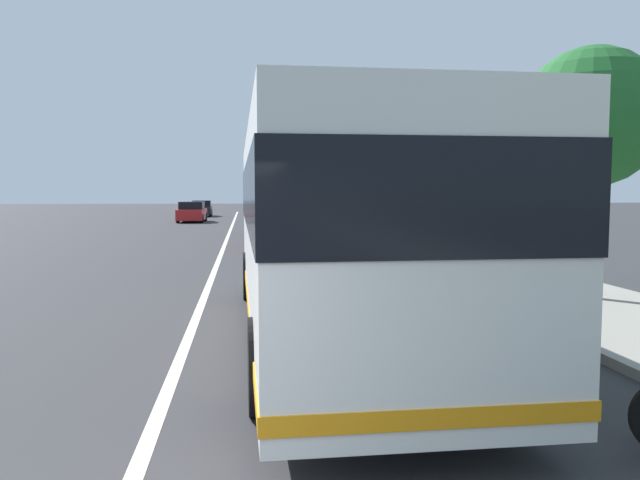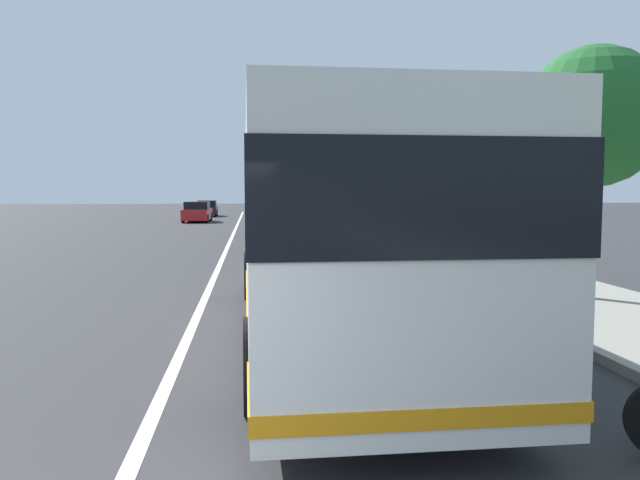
{
  "view_description": "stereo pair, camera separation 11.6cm",
  "coord_description": "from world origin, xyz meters",
  "px_view_note": "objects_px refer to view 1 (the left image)",
  "views": [
    {
      "loc": [
        -2.48,
        -0.91,
        2.28
      ],
      "look_at": [
        8.32,
        -2.21,
        1.41
      ],
      "focal_mm": 34.52,
      "sensor_mm": 36.0,
      "label": 1
    },
    {
      "loc": [
        -2.49,
        -1.02,
        2.28
      ],
      "look_at": [
        8.32,
        -2.21,
        1.41
      ],
      "focal_mm": 34.52,
      "sensor_mm": 36.0,
      "label": 2
    }
  ],
  "objects_px": {
    "coach_bus": "(330,222)",
    "car_side_street": "(278,230)",
    "motorcycle_far_end": "(512,309)",
    "car_far_distant": "(192,212)",
    "car_ahead_same_lane": "(272,221)",
    "car_behind_bus": "(202,209)",
    "roadside_tree_far_block": "(413,158)",
    "roadside_tree_mid_block": "(591,118)"
  },
  "relations": [
    {
      "from": "car_ahead_same_lane",
      "to": "motorcycle_far_end",
      "type": "bearing_deg",
      "value": -173.36
    },
    {
      "from": "coach_bus",
      "to": "car_ahead_same_lane",
      "type": "xyz_separation_m",
      "value": [
        22.46,
        -0.04,
        -1.1
      ]
    },
    {
      "from": "car_far_distant",
      "to": "car_side_street",
      "type": "xyz_separation_m",
      "value": [
        -21.06,
        -5.22,
        -0.01
      ]
    },
    {
      "from": "car_far_distant",
      "to": "roadside_tree_far_block",
      "type": "height_order",
      "value": "roadside_tree_far_block"
    },
    {
      "from": "motorcycle_far_end",
      "to": "car_behind_bus",
      "type": "bearing_deg",
      "value": 26.39
    },
    {
      "from": "car_ahead_same_lane",
      "to": "car_behind_bus",
      "type": "height_order",
      "value": "car_ahead_same_lane"
    },
    {
      "from": "car_far_distant",
      "to": "roadside_tree_far_block",
      "type": "bearing_deg",
      "value": 30.34
    },
    {
      "from": "motorcycle_far_end",
      "to": "roadside_tree_far_block",
      "type": "relative_size",
      "value": 0.4
    },
    {
      "from": "motorcycle_far_end",
      "to": "car_behind_bus",
      "type": "relative_size",
      "value": 0.53
    },
    {
      "from": "coach_bus",
      "to": "roadside_tree_far_block",
      "type": "xyz_separation_m",
      "value": [
        16.06,
        -5.78,
        1.87
      ]
    },
    {
      "from": "car_behind_bus",
      "to": "motorcycle_far_end",
      "type": "bearing_deg",
      "value": 8.44
    },
    {
      "from": "car_side_street",
      "to": "roadside_tree_far_block",
      "type": "bearing_deg",
      "value": -79.05
    },
    {
      "from": "coach_bus",
      "to": "car_ahead_same_lane",
      "type": "bearing_deg",
      "value": -0.77
    },
    {
      "from": "motorcycle_far_end",
      "to": "coach_bus",
      "type": "bearing_deg",
      "value": 91.76
    },
    {
      "from": "coach_bus",
      "to": "roadside_tree_far_block",
      "type": "distance_m",
      "value": 17.17
    },
    {
      "from": "car_far_distant",
      "to": "car_behind_bus",
      "type": "height_order",
      "value": "car_far_distant"
    },
    {
      "from": "car_far_distant",
      "to": "roadside_tree_mid_block",
      "type": "relative_size",
      "value": 0.81
    },
    {
      "from": "car_behind_bus",
      "to": "roadside_tree_mid_block",
      "type": "distance_m",
      "value": 46.1
    },
    {
      "from": "roadside_tree_far_block",
      "to": "coach_bus",
      "type": "bearing_deg",
      "value": 160.22
    },
    {
      "from": "coach_bus",
      "to": "car_far_distant",
      "type": "relative_size",
      "value": 2.57
    },
    {
      "from": "motorcycle_far_end",
      "to": "car_behind_bus",
      "type": "distance_m",
      "value": 48.11
    },
    {
      "from": "car_side_street",
      "to": "roadside_tree_mid_block",
      "type": "height_order",
      "value": "roadside_tree_mid_block"
    },
    {
      "from": "coach_bus",
      "to": "roadside_tree_mid_block",
      "type": "bearing_deg",
      "value": -70.76
    },
    {
      "from": "car_side_street",
      "to": "roadside_tree_far_block",
      "type": "distance_m",
      "value": 6.57
    },
    {
      "from": "roadside_tree_far_block",
      "to": "roadside_tree_mid_block",
      "type": "bearing_deg",
      "value": 178.75
    },
    {
      "from": "motorcycle_far_end",
      "to": "car_far_distant",
      "type": "xyz_separation_m",
      "value": [
        37.07,
        7.95,
        0.21
      ]
    },
    {
      "from": "coach_bus",
      "to": "car_side_street",
      "type": "xyz_separation_m",
      "value": [
        15.28,
        0.03,
        -1.11
      ]
    },
    {
      "from": "motorcycle_far_end",
      "to": "car_far_distant",
      "type": "bearing_deg",
      "value": 28.96
    },
    {
      "from": "car_far_distant",
      "to": "car_ahead_same_lane",
      "type": "height_order",
      "value": "car_far_distant"
    },
    {
      "from": "motorcycle_far_end",
      "to": "roadside_tree_far_block",
      "type": "distance_m",
      "value": 17.36
    },
    {
      "from": "car_behind_bus",
      "to": "roadside_tree_far_block",
      "type": "bearing_deg",
      "value": 18.73
    },
    {
      "from": "motorcycle_far_end",
      "to": "car_ahead_same_lane",
      "type": "relative_size",
      "value": 0.56
    },
    {
      "from": "car_ahead_same_lane",
      "to": "coach_bus",
      "type": "bearing_deg",
      "value": -179.99
    },
    {
      "from": "car_far_distant",
      "to": "car_side_street",
      "type": "relative_size",
      "value": 0.94
    },
    {
      "from": "car_far_distant",
      "to": "car_ahead_same_lane",
      "type": "distance_m",
      "value": 14.85
    },
    {
      "from": "car_far_distant",
      "to": "car_side_street",
      "type": "height_order",
      "value": "car_far_distant"
    },
    {
      "from": "car_behind_bus",
      "to": "roadside_tree_mid_block",
      "type": "bearing_deg",
      "value": 12.41
    },
    {
      "from": "car_side_street",
      "to": "roadside_tree_far_block",
      "type": "relative_size",
      "value": 0.78
    },
    {
      "from": "motorcycle_far_end",
      "to": "roadside_tree_mid_block",
      "type": "distance_m",
      "value": 5.04
    },
    {
      "from": "coach_bus",
      "to": "roadside_tree_mid_block",
      "type": "relative_size",
      "value": 2.08
    },
    {
      "from": "car_side_street",
      "to": "car_behind_bus",
      "type": "distance_m",
      "value": 31.86
    },
    {
      "from": "car_ahead_same_lane",
      "to": "car_far_distant",
      "type": "bearing_deg",
      "value": 20.95
    }
  ]
}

